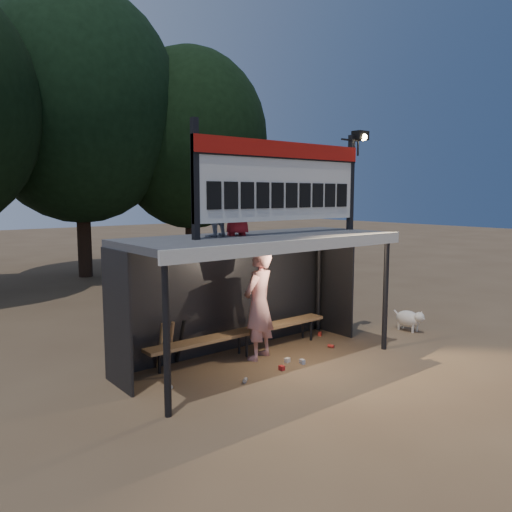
{
  "coord_description": "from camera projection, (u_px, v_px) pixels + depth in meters",
  "views": [
    {
      "loc": [
        -5.56,
        -6.75,
        3.04
      ],
      "look_at": [
        0.2,
        0.4,
        1.9
      ],
      "focal_mm": 35.0,
      "sensor_mm": 36.0,
      "label": 1
    }
  ],
  "objects": [
    {
      "name": "ground",
      "position": [
        261.0,
        363.0,
        9.06
      ],
      "size": [
        80.0,
        80.0,
        0.0
      ],
      "primitive_type": "plane",
      "color": "brown",
      "rests_on": "ground"
    },
    {
      "name": "player",
      "position": [
        259.0,
        304.0,
        9.18
      ],
      "size": [
        0.88,
        0.73,
        2.07
      ],
      "primitive_type": "imported",
      "rotation": [
        0.0,
        0.0,
        3.5
      ],
      "color": "silver",
      "rests_on": "ground"
    },
    {
      "name": "child_b",
      "position": [
        237.0,
        204.0,
        8.67
      ],
      "size": [
        0.61,
        0.49,
        1.09
      ],
      "primitive_type": "imported",
      "rotation": [
        0.0,
        0.0,
        2.83
      ],
      "color": "maroon",
      "rests_on": "dugout_shelter"
    },
    {
      "name": "scoreboard_assembly",
      "position": [
        286.0,
        178.0,
        8.99
      ],
      "size": [
        4.1,
        0.27,
        1.99
      ],
      "color": "black",
      "rests_on": "dugout_shelter"
    },
    {
      "name": "child_a",
      "position": [
        212.0,
        205.0,
        8.4
      ],
      "size": [
        0.62,
        0.54,
        1.08
      ],
      "primitive_type": "imported",
      "rotation": [
        0.0,
        0.0,
        3.44
      ],
      "color": "gray",
      "rests_on": "dugout_shelter"
    },
    {
      "name": "litter",
      "position": [
        282.0,
        360.0,
        9.07
      ],
      "size": [
        4.09,
        1.25,
        0.08
      ],
      "color": "red",
      "rests_on": "ground"
    },
    {
      "name": "dog",
      "position": [
        410.0,
        319.0,
        11.13
      ],
      "size": [
        0.36,
        0.81,
        0.49
      ],
      "color": "beige",
      "rests_on": "ground"
    },
    {
      "name": "tree_right",
      "position": [
        190.0,
        139.0,
        19.65
      ],
      "size": [
        6.08,
        6.08,
        8.72
      ],
      "color": "black",
      "rests_on": "ground"
    },
    {
      "name": "bats",
      "position": [
        171.0,
        344.0,
        8.77
      ],
      "size": [
        0.48,
        0.33,
        0.84
      ],
      "color": "olive",
      "rests_on": "ground"
    },
    {
      "name": "bench",
      "position": [
        243.0,
        333.0,
        9.43
      ],
      "size": [
        4.0,
        0.35,
        0.48
      ],
      "color": "#956F46",
      "rests_on": "ground"
    },
    {
      "name": "dugout_shelter",
      "position": [
        253.0,
        261.0,
        9.02
      ],
      "size": [
        5.1,
        2.08,
        2.32
      ],
      "color": "#3F3F42",
      "rests_on": "ground"
    },
    {
      "name": "tree_mid",
      "position": [
        79.0,
        106.0,
        17.81
      ],
      "size": [
        7.22,
        7.22,
        10.36
      ],
      "color": "black",
      "rests_on": "ground"
    }
  ]
}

